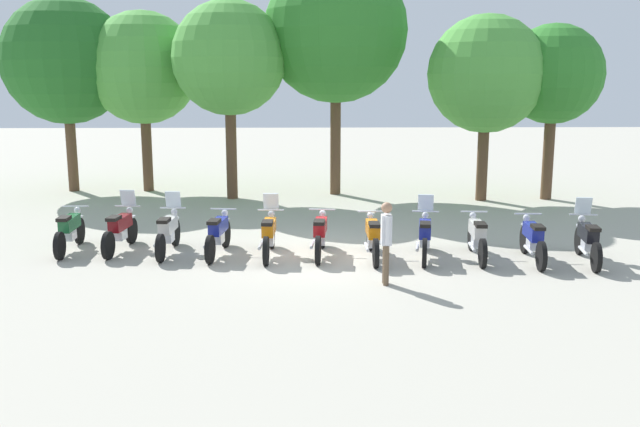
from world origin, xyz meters
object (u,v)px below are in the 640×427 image
(motorcycle_8, at_px, (477,237))
(tree_3, at_px, (336,31))
(motorcycle_4, at_px, (269,234))
(person_0, at_px, (386,237))
(motorcycle_0, at_px, (70,230))
(motorcycle_9, at_px, (533,239))
(tree_4, at_px, (486,74))
(motorcycle_2, at_px, (168,231))
(motorcycle_3, at_px, (218,233))
(tree_1, at_px, (143,68))
(tree_0, at_px, (66,61))
(motorcycle_1, at_px, (120,229))
(motorcycle_6, at_px, (373,236))
(tree_2, at_px, (229,58))
(motorcycle_7, at_px, (425,236))
(motorcycle_10, at_px, (588,240))
(motorcycle_5, at_px, (320,234))
(tree_5, at_px, (553,75))

(motorcycle_8, height_order, tree_3, tree_3)
(motorcycle_4, height_order, person_0, person_0)
(motorcycle_0, height_order, motorcycle_9, same)
(motorcycle_0, xyz_separation_m, motorcycle_9, (10.62, -1.17, 0.00))
(motorcycle_9, bearing_deg, motorcycle_4, 88.81)
(tree_3, relative_size, tree_4, 1.32)
(motorcycle_2, distance_m, motorcycle_3, 1.19)
(motorcycle_2, distance_m, tree_4, 11.91)
(motorcycle_2, relative_size, tree_1, 0.35)
(motorcycle_0, distance_m, motorcycle_9, 10.68)
(person_0, bearing_deg, tree_0, 129.52)
(motorcycle_9, xyz_separation_m, tree_1, (-10.68, 9.97, 3.82))
(motorcycle_2, bearing_deg, motorcycle_1, 79.40)
(motorcycle_0, bearing_deg, motorcycle_6, -97.93)
(tree_2, bearing_deg, motorcycle_7, -57.05)
(motorcycle_7, xyz_separation_m, tree_3, (-1.65, 8.75, 5.02))
(motorcycle_4, distance_m, tree_2, 8.88)
(motorcycle_10, bearing_deg, tree_1, 58.43)
(tree_4, bearing_deg, tree_3, 164.46)
(motorcycle_5, relative_size, person_0, 1.32)
(motorcycle_10, height_order, tree_2, tree_2)
(motorcycle_0, distance_m, motorcycle_1, 1.18)
(motorcycle_0, xyz_separation_m, motorcycle_10, (11.80, -1.29, 0.01))
(motorcycle_6, bearing_deg, motorcycle_10, -95.24)
(motorcycle_3, height_order, motorcycle_5, same)
(motorcycle_7, bearing_deg, motorcycle_3, 95.14)
(tree_2, bearing_deg, motorcycle_1, -105.10)
(person_0, bearing_deg, motorcycle_0, 157.56)
(tree_3, bearing_deg, motorcycle_5, -94.83)
(motorcycle_0, relative_size, tree_2, 0.34)
(motorcycle_7, bearing_deg, motorcycle_2, 94.44)
(person_0, bearing_deg, tree_2, 111.30)
(motorcycle_5, xyz_separation_m, tree_3, (0.72, 8.47, 5.04))
(motorcycle_6, distance_m, motorcycle_9, 3.56)
(motorcycle_7, xyz_separation_m, motorcycle_10, (3.54, -0.48, 0.00))
(motorcycle_1, height_order, motorcycle_4, same)
(motorcycle_4, relative_size, motorcycle_7, 1.01)
(motorcycle_0, xyz_separation_m, tree_4, (11.41, 6.61, 3.61))
(tree_1, bearing_deg, tree_3, -7.35)
(motorcycle_8, relative_size, tree_3, 0.27)
(motorcycle_0, xyz_separation_m, tree_1, (-0.06, 8.80, 3.82))
(motorcycle_7, distance_m, tree_3, 10.22)
(motorcycle_1, xyz_separation_m, motorcycle_10, (10.62, -1.30, 0.00))
(motorcycle_1, bearing_deg, tree_5, -55.77)
(motorcycle_6, bearing_deg, motorcycle_8, -91.18)
(motorcycle_5, distance_m, person_0, 2.67)
(motorcycle_6, relative_size, tree_3, 0.27)
(motorcycle_6, height_order, tree_1, tree_1)
(motorcycle_7, bearing_deg, tree_2, 42.79)
(motorcycle_10, relative_size, tree_0, 0.32)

